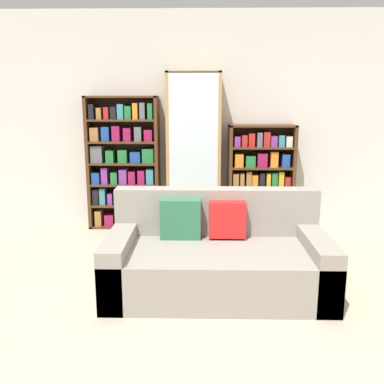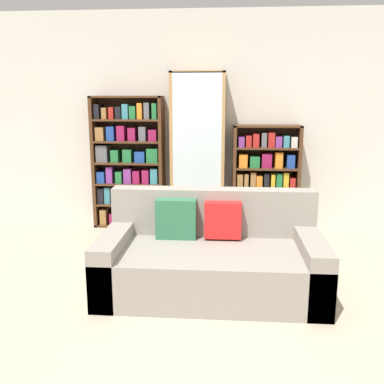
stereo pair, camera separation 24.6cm
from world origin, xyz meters
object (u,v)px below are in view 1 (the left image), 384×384
object	(u,v)px
display_cabinet	(194,153)
wine_bottle	(229,231)
couch	(217,258)
bookshelf_right	(261,178)
bookshelf_left	(124,165)

from	to	relation	value
display_cabinet	wine_bottle	xyz separation A→B (m)	(0.41, -0.73, -0.80)
couch	wine_bottle	distance (m)	1.12
bookshelf_right	bookshelf_left	bearing A→B (deg)	-179.99
couch	wine_bottle	bearing A→B (deg)	81.08
display_cabinet	bookshelf_right	xyz separation A→B (m)	(0.85, 0.02, -0.32)
display_cabinet	bookshelf_right	distance (m)	0.91
couch	bookshelf_left	xyz separation A→B (m)	(-1.12, 1.85, 0.52)
bookshelf_left	bookshelf_right	distance (m)	1.74
display_cabinet	wine_bottle	world-z (taller)	display_cabinet
wine_bottle	bookshelf_left	bearing A→B (deg)	150.10
bookshelf_left	wine_bottle	bearing A→B (deg)	-29.90
couch	display_cabinet	size ratio (longest dim) A/B	0.95
bookshelf_left	display_cabinet	size ratio (longest dim) A/B	0.85
bookshelf_right	couch	bearing A→B (deg)	-108.45
display_cabinet	wine_bottle	bearing A→B (deg)	-60.75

